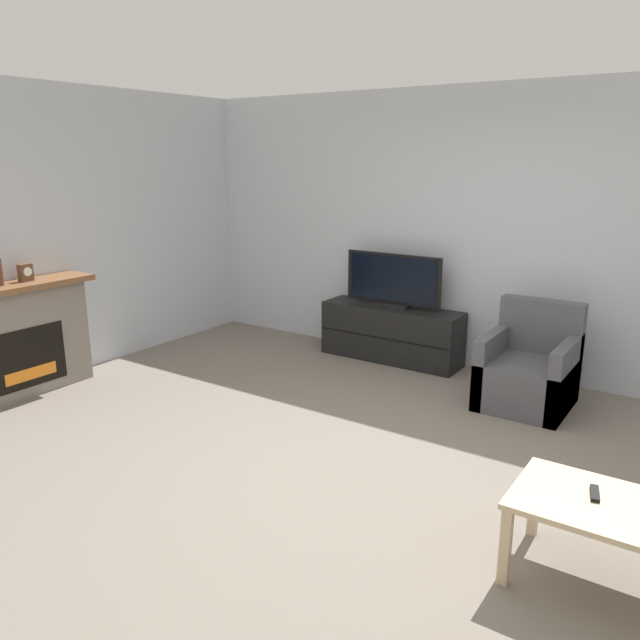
{
  "coord_description": "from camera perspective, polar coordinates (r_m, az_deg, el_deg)",
  "views": [
    {
      "loc": [
        1.84,
        -3.35,
        2.05
      ],
      "look_at": [
        -0.71,
        0.42,
        0.85
      ],
      "focal_mm": 35.0,
      "sensor_mm": 36.0,
      "label": 1
    }
  ],
  "objects": [
    {
      "name": "wall_back",
      "position": [
        6.13,
        16.55,
        7.59
      ],
      "size": [
        12.0,
        0.06,
        2.7
      ],
      "color": "silver",
      "rests_on": "ground"
    },
    {
      "name": "armchair",
      "position": [
        5.56,
        18.55,
        -4.58
      ],
      "size": [
        0.7,
        0.76,
        0.86
      ],
      "color": "#4C4C51",
      "rests_on": "ground"
    },
    {
      "name": "fireplace",
      "position": [
        6.04,
        -25.92,
        -1.53
      ],
      "size": [
        0.41,
        1.35,
        1.0
      ],
      "color": "slate",
      "rests_on": "ground"
    },
    {
      "name": "coffee_table",
      "position": [
        3.4,
        25.52,
        -16.05
      ],
      "size": [
        0.96,
        0.58,
        0.45
      ],
      "color": "#CCB289",
      "rests_on": "ground"
    },
    {
      "name": "ground_plane",
      "position": [
        4.34,
        4.8,
        -13.52
      ],
      "size": [
        24.0,
        24.0,
        0.0
      ],
      "primitive_type": "plane",
      "color": "slate"
    },
    {
      "name": "wall_left",
      "position": [
        6.3,
        -23.58,
        7.15
      ],
      "size": [
        0.06,
        12.0,
        2.7
      ],
      "color": "silver",
      "rests_on": "ground"
    },
    {
      "name": "tv",
      "position": [
        6.34,
        6.67,
        3.43
      ],
      "size": [
        1.05,
        0.18,
        0.55
      ],
      "color": "black",
      "rests_on": "tv_stand"
    },
    {
      "name": "remote",
      "position": [
        3.43,
        23.83,
        -14.29
      ],
      "size": [
        0.07,
        0.16,
        0.02
      ],
      "rotation": [
        0.0,
        0.0,
        0.23
      ],
      "color": "black",
      "rests_on": "coffee_table"
    },
    {
      "name": "mantel_clock",
      "position": [
        5.97,
        -25.33,
        3.94
      ],
      "size": [
        0.08,
        0.11,
        0.15
      ],
      "color": "brown",
      "rests_on": "fireplace"
    },
    {
      "name": "tv_stand",
      "position": [
        6.47,
        6.54,
        -1.22
      ],
      "size": [
        1.46,
        0.42,
        0.56
      ],
      "color": "black",
      "rests_on": "ground"
    }
  ]
}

